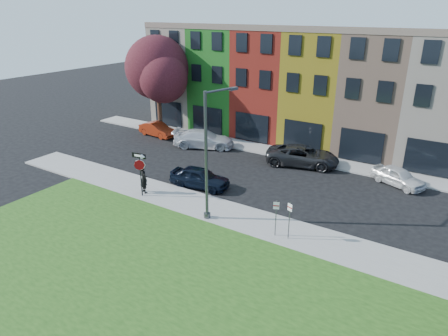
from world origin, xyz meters
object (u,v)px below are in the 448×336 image
Objects in this scene: street_lamp at (209,157)px; man at (144,179)px; stop_sign at (140,166)px; sedan_near at (200,177)px.

man is at bearing -169.78° from street_lamp.
stop_sign is 1.54× the size of man.
street_lamp is at bearing -7.85° from stop_sign.
stop_sign is 1.28m from man.
man is at bearing 104.56° from stop_sign.
sedan_near is at bearing -107.20° from man.
sedan_near is (2.30, 3.42, -1.54)m from stop_sign.
stop_sign is at bearing -164.94° from street_lamp.
street_lamp is at bearing -160.91° from man.
man is at bearing 131.42° from sedan_near.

